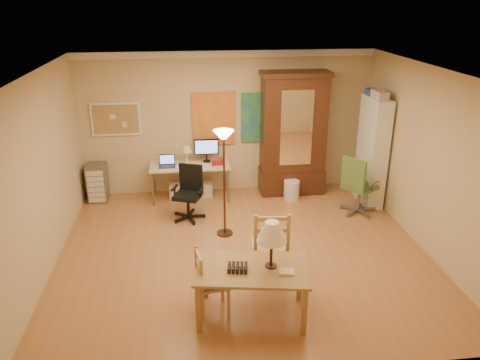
{
  "coord_description": "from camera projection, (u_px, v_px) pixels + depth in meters",
  "views": [
    {
      "loc": [
        -0.79,
        -6.13,
        3.65
      ],
      "look_at": [
        -0.01,
        0.3,
        1.06
      ],
      "focal_mm": 35.0,
      "sensor_mm": 36.0,
      "label": 1
    }
  ],
  "objects": [
    {
      "name": "floor",
      "position": [
        243.0,
        252.0,
        7.1
      ],
      "size": [
        5.5,
        5.5,
        0.0
      ],
      "primitive_type": "plane",
      "color": "#AC6B3D",
      "rests_on": "ground"
    },
    {
      "name": "crown_molding",
      "position": [
        226.0,
        54.0,
        8.38
      ],
      "size": [
        5.5,
        0.08,
        0.12
      ],
      "primitive_type": "cube",
      "color": "white",
      "rests_on": "floor"
    },
    {
      "name": "corkboard",
      "position": [
        116.0,
        119.0,
        8.59
      ],
      "size": [
        0.9,
        0.04,
        0.62
      ],
      "primitive_type": "cube",
      "color": "#AE7E52",
      "rests_on": "floor"
    },
    {
      "name": "art_panel_left",
      "position": [
        214.0,
        119.0,
        8.81
      ],
      "size": [
        0.8,
        0.04,
        1.0
      ],
      "primitive_type": "cube",
      "color": "gold",
      "rests_on": "floor"
    },
    {
      "name": "art_panel_right",
      "position": [
        261.0,
        117.0,
        8.91
      ],
      "size": [
        0.75,
        0.04,
        0.95
      ],
      "primitive_type": "cube",
      "color": "#255C94",
      "rests_on": "floor"
    },
    {
      "name": "dining_table",
      "position": [
        259.0,
        258.0,
        5.43
      ],
      "size": [
        1.43,
        1.0,
        1.24
      ],
      "color": "brown",
      "rests_on": "floor"
    },
    {
      "name": "ladder_chair_back",
      "position": [
        270.0,
        247.0,
        6.26
      ],
      "size": [
        0.52,
        0.5,
        1.05
      ],
      "color": "tan",
      "rests_on": "floor"
    },
    {
      "name": "ladder_chair_left",
      "position": [
        210.0,
        283.0,
        5.64
      ],
      "size": [
        0.42,
        0.44,
        0.84
      ],
      "color": "tan",
      "rests_on": "floor"
    },
    {
      "name": "torchiere_lamp",
      "position": [
        224.0,
        152.0,
        7.11
      ],
      "size": [
        0.32,
        0.32,
        1.74
      ],
      "color": "#402419",
      "rests_on": "floor"
    },
    {
      "name": "computer_desk",
      "position": [
        192.0,
        177.0,
        8.85
      ],
      "size": [
        1.48,
        0.65,
        1.12
      ],
      "color": "beige",
      "rests_on": "floor"
    },
    {
      "name": "office_chair_black",
      "position": [
        189.0,
        205.0,
        8.08
      ],
      "size": [
        0.58,
        0.58,
        0.94
      ],
      "color": "black",
      "rests_on": "floor"
    },
    {
      "name": "office_chair_green",
      "position": [
        358.0,
        198.0,
        8.27
      ],
      "size": [
        0.67,
        0.67,
        1.06
      ],
      "color": "slate",
      "rests_on": "floor"
    },
    {
      "name": "drawer_cart",
      "position": [
        98.0,
        182.0,
        8.77
      ],
      "size": [
        0.35,
        0.42,
        0.7
      ],
      "color": "slate",
      "rests_on": "floor"
    },
    {
      "name": "armoire",
      "position": [
        293.0,
        141.0,
        8.92
      ],
      "size": [
        1.28,
        0.61,
        2.35
      ],
      "color": "#341E0E",
      "rests_on": "floor"
    },
    {
      "name": "bookshelf",
      "position": [
        372.0,
        152.0,
        8.45
      ],
      "size": [
        0.3,
        0.79,
        1.98
      ],
      "color": "white",
      "rests_on": "floor"
    },
    {
      "name": "wastebin",
      "position": [
        291.0,
        190.0,
        8.85
      ],
      "size": [
        0.3,
        0.3,
        0.37
      ],
      "primitive_type": "cylinder",
      "color": "silver",
      "rests_on": "floor"
    }
  ]
}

